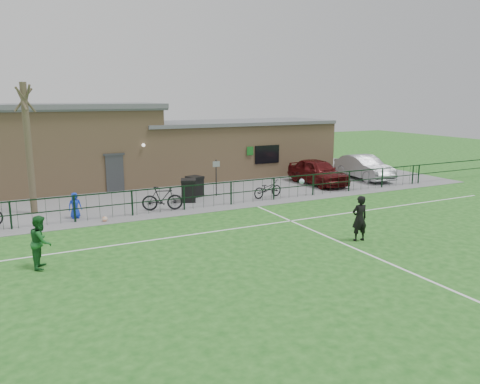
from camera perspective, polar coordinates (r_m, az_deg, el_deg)
name	(u,v)px	position (r m, az deg, el deg)	size (l,w,h in m)	color
ground	(305,255)	(16.46, 7.89, -7.59)	(90.00, 90.00, 0.00)	#1F5A1A
paving_strip	(177,188)	(28.24, -7.75, 0.54)	(34.00, 13.00, 0.02)	slate
pitch_line_touch	(215,208)	(23.04, -3.12, -1.90)	(28.00, 0.10, 0.01)	white
pitch_line_mid	(251,226)	(19.72, 1.30, -4.21)	(28.00, 0.10, 0.01)	white
pitch_line_perp	(350,246)	(17.62, 13.30, -6.48)	(0.10, 16.00, 0.01)	white
perimeter_fence	(213,195)	(23.09, -3.34, -0.36)	(28.00, 0.10, 1.20)	black
bare_tree	(29,150)	(23.40, -24.35, 4.74)	(0.30, 0.30, 6.00)	#4D402F
wheelie_bin_left	(188,191)	(24.30, -6.30, 0.10)	(0.72, 0.81, 1.08)	black
wheelie_bin_right	(195,187)	(25.52, -5.53, 0.60)	(0.67, 0.76, 1.02)	black
sign_post	(216,178)	(25.48, -2.92, 1.74)	(0.06, 0.06, 2.00)	black
car_maroon	(318,172)	(29.28, 9.47, 2.46)	(1.85, 4.60, 1.57)	#4C0D0E
car_silver	(364,167)	(31.83, 14.87, 2.93)	(1.63, 4.68, 1.54)	#A1A3A8
bicycle_d	(162,198)	(22.60, -9.45, -0.77)	(0.54, 1.92, 1.16)	black
bicycle_e	(268,189)	(25.17, 3.38, 0.41)	(0.64, 1.83, 0.96)	black
spectator_child	(75,205)	(22.10, -19.48, -1.55)	(0.57, 0.37, 1.16)	#1536C9
goalkeeper_kick	(358,217)	(18.20, 14.20, -3.02)	(1.13, 3.26, 1.98)	black
outfield_player	(41,242)	(16.19, -23.10, -5.60)	(0.83, 0.65, 1.71)	#1A5E25
ball_ground	(105,219)	(21.26, -16.15, -3.19)	(0.24, 0.24, 0.24)	white
clubhouse	(147,147)	(30.50, -11.28, 5.44)	(24.25, 5.40, 4.96)	tan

